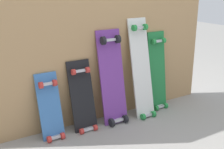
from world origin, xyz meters
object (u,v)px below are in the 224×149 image
(skateboard_blue, at_px, (51,111))
(skateboard_black, at_px, (83,100))
(skateboard_purple, at_px, (113,81))
(skateboard_white, at_px, (142,72))
(skateboard_green, at_px, (157,74))

(skateboard_blue, height_order, skateboard_black, skateboard_black)
(skateboard_purple, bearing_deg, skateboard_black, 179.07)
(skateboard_white, bearing_deg, skateboard_black, 177.91)
(skateboard_blue, bearing_deg, skateboard_black, -0.51)
(skateboard_white, xyz_separation_m, skateboard_green, (0.23, 0.05, -0.07))
(skateboard_blue, distance_m, skateboard_black, 0.29)
(skateboard_black, relative_size, skateboard_purple, 0.75)
(skateboard_purple, distance_m, skateboard_white, 0.31)
(skateboard_purple, bearing_deg, skateboard_white, -3.21)
(skateboard_white, relative_size, skateboard_green, 1.17)
(skateboard_blue, height_order, skateboard_green, skateboard_green)
(skateboard_black, bearing_deg, skateboard_white, -2.09)
(skateboard_green, bearing_deg, skateboard_blue, -178.63)
(skateboard_white, bearing_deg, skateboard_purple, 176.79)
(skateboard_black, xyz_separation_m, skateboard_purple, (0.29, -0.00, 0.12))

